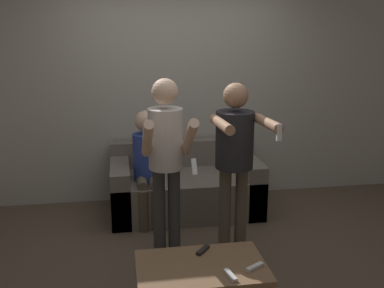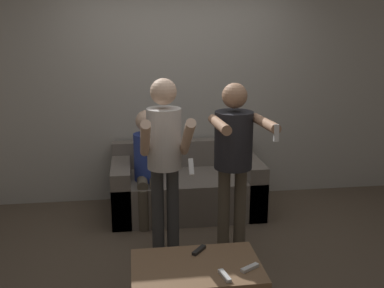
% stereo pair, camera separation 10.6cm
% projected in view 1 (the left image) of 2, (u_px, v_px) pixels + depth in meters
% --- Properties ---
extents(ground_plane, '(14.00, 14.00, 0.00)m').
position_uv_depth(ground_plane, '(199.00, 261.00, 3.97)').
color(ground_plane, brown).
extents(wall_back, '(6.40, 0.06, 2.70)m').
position_uv_depth(wall_back, '(175.00, 85.00, 5.16)').
color(wall_back, '#B7B2A8').
rests_on(wall_back, ground_plane).
extents(couch, '(1.61, 0.87, 0.73)m').
position_uv_depth(couch, '(185.00, 188.00, 5.00)').
color(couch, slate).
rests_on(couch, ground_plane).
extents(person_standing_left, '(0.42, 0.67, 1.60)m').
position_uv_depth(person_standing_left, '(166.00, 150.00, 3.83)').
color(person_standing_left, '#383838').
rests_on(person_standing_left, ground_plane).
extents(person_standing_right, '(0.46, 0.76, 1.55)m').
position_uv_depth(person_standing_right, '(235.00, 148.00, 3.93)').
color(person_standing_right, brown).
rests_on(person_standing_right, ground_plane).
extents(person_seated, '(0.28, 0.52, 1.18)m').
position_uv_depth(person_seated, '(147.00, 162.00, 4.65)').
color(person_seated, brown).
rests_on(person_seated, ground_plane).
extents(coffee_table, '(0.92, 0.59, 0.38)m').
position_uv_depth(coffee_table, '(201.00, 270.00, 3.18)').
color(coffee_table, '#846042').
rests_on(coffee_table, ground_plane).
extents(remote_near, '(0.07, 0.15, 0.02)m').
position_uv_depth(remote_near, '(230.00, 275.00, 3.02)').
color(remote_near, white).
rests_on(remote_near, coffee_table).
extents(remote_mid, '(0.15, 0.11, 0.02)m').
position_uv_depth(remote_mid, '(255.00, 267.00, 3.12)').
color(remote_mid, white).
rests_on(remote_mid, coffee_table).
extents(remote_far, '(0.12, 0.14, 0.02)m').
position_uv_depth(remote_far, '(203.00, 250.00, 3.35)').
color(remote_far, black).
rests_on(remote_far, coffee_table).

